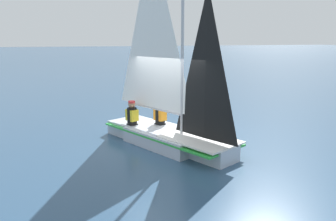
{
  "coord_description": "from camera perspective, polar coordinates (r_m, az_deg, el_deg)",
  "views": [
    {
      "loc": [
        -3.0,
        -8.58,
        3.01
      ],
      "look_at": [
        0.0,
        0.0,
        1.02
      ],
      "focal_mm": 35.0,
      "sensor_mm": 36.0,
      "label": 1
    }
  ],
  "objects": [
    {
      "name": "ground_plane",
      "position": [
        9.57,
        -0.0,
        -5.98
      ],
      "size": [
        260.0,
        260.0,
        0.0
      ],
      "primitive_type": "plane",
      "color": "#2D4C6B"
    },
    {
      "name": "sailboat_main",
      "position": [
        9.35,
        -0.17,
        -0.62
      ],
      "size": [
        3.08,
        4.55,
        5.92
      ],
      "rotation": [
        0.0,
        0.0,
        5.13
      ],
      "color": "#B2BCCC",
      "rests_on": "ground_plane"
    },
    {
      "name": "sailor_helm",
      "position": [
        10.11,
        -1.39,
        -1.26
      ],
      "size": [
        0.4,
        0.42,
        1.16
      ],
      "rotation": [
        0.0,
        0.0,
        5.13
      ],
      "color": "black",
      "rests_on": "ground_plane"
    },
    {
      "name": "sailor_crew",
      "position": [
        10.11,
        -6.27,
        -1.32
      ],
      "size": [
        0.4,
        0.42,
        1.16
      ],
      "rotation": [
        0.0,
        0.0,
        5.13
      ],
      "color": "black",
      "rests_on": "ground_plane"
    }
  ]
}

